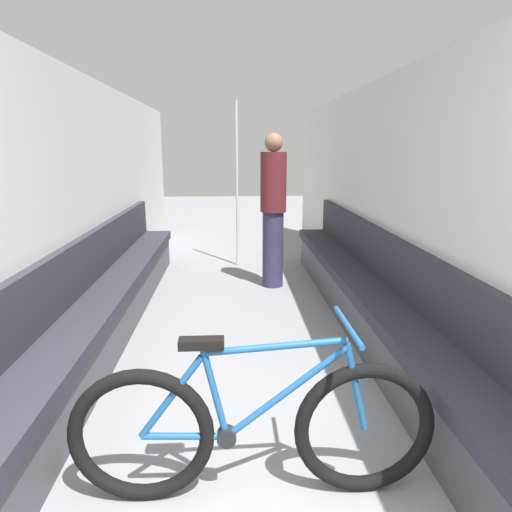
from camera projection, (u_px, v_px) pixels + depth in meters
name	position (u px, v px, depth m)	size (l,w,h in m)	color
wall_left	(76.00, 207.00, 3.88)	(0.10, 9.62, 2.26)	silver
wall_right	(394.00, 205.00, 4.03)	(0.10, 9.62, 2.26)	silver
bench_seat_row_left	(106.00, 304.00, 3.92)	(0.41, 5.29, 0.90)	#4C4C51
bench_seat_row_right	(369.00, 299.00, 4.05)	(0.41, 5.29, 0.90)	#4C4C51
bicycle	(254.00, 429.00, 2.11)	(1.71, 0.46, 0.87)	black
grab_pole_near	(237.00, 188.00, 6.24)	(0.08, 0.08, 2.24)	gray
passenger_standing	(273.00, 209.00, 5.30)	(0.30, 0.30, 1.79)	#332D4C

